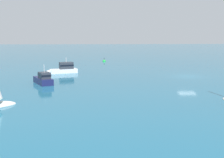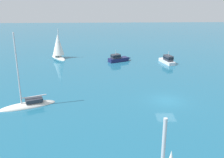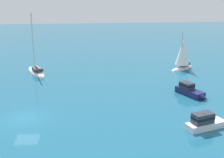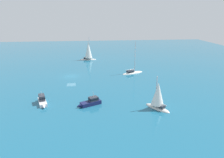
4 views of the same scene
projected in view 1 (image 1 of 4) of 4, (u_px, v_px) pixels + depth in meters
ground_plane at (188, 76)px, 49.58m from camera, size 160.00×160.00×0.00m
launch at (43, 79)px, 43.45m from camera, size 4.96×3.17×2.53m
cabin_cruiser at (64, 69)px, 52.85m from camera, size 2.59×5.19×2.48m
channel_buoy at (104, 61)px, 69.47m from camera, size 0.65×0.65×1.06m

